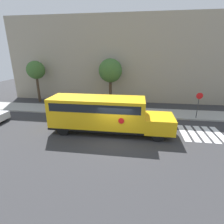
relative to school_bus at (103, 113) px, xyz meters
name	(u,v)px	position (x,y,z in m)	size (l,w,h in m)	color
ground_plane	(115,139)	(1.13, -1.25, -1.66)	(60.00, 60.00, 0.00)	#333335
sidewalk_strip	(122,112)	(1.13, 5.25, -1.58)	(44.00, 3.00, 0.15)	#9E9E99
building_backdrop	(127,60)	(1.13, 11.75, 3.75)	(32.00, 4.00, 10.82)	#9E937F
crosswalk_stripes	(201,134)	(8.03, 0.75, -1.65)	(3.30, 3.20, 0.01)	white
school_bus	(103,113)	(0.00, 0.00, 0.00)	(9.88, 2.57, 2.91)	yellow
stop_sign	(198,102)	(8.59, 4.18, 0.07)	(0.61, 0.10, 2.69)	#38383A
tree_near_sidewalk	(110,71)	(-0.66, 8.12, 2.57)	(2.83, 2.83, 5.69)	#423323
tree_far_sidewalk	(36,71)	(-10.41, 8.21, 2.47)	(2.30, 2.30, 5.35)	#423323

